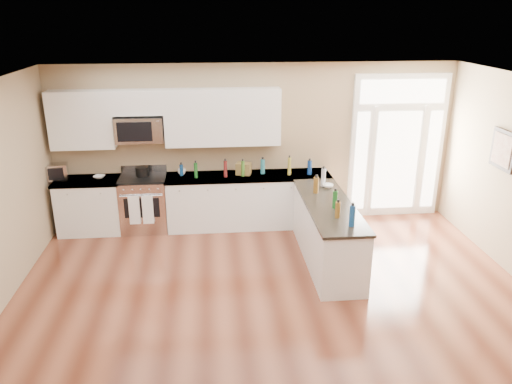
# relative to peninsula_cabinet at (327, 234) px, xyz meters

# --- Properties ---
(ground) EXTENTS (8.00, 8.00, 0.00)m
(ground) POSITION_rel_peninsula_cabinet_xyz_m (-0.93, -2.24, -0.43)
(ground) COLOR #592819
(room_shell) EXTENTS (8.00, 8.00, 8.00)m
(room_shell) POSITION_rel_peninsula_cabinet_xyz_m (-0.93, -2.24, 1.27)
(room_shell) COLOR #9F8764
(room_shell) RESTS_ON ground
(back_cabinet_left) EXTENTS (1.10, 0.66, 0.94)m
(back_cabinet_left) POSITION_rel_peninsula_cabinet_xyz_m (-3.80, 1.45, 0.00)
(back_cabinet_left) COLOR white
(back_cabinet_left) RESTS_ON ground
(back_cabinet_right) EXTENTS (2.85, 0.66, 0.94)m
(back_cabinet_right) POSITION_rel_peninsula_cabinet_xyz_m (-1.08, 1.45, 0.00)
(back_cabinet_right) COLOR white
(back_cabinet_right) RESTS_ON ground
(peninsula_cabinet) EXTENTS (0.69, 2.32, 0.94)m
(peninsula_cabinet) POSITION_rel_peninsula_cabinet_xyz_m (0.00, 0.00, 0.00)
(peninsula_cabinet) COLOR white
(peninsula_cabinet) RESTS_ON ground
(upper_cabinet_left) EXTENTS (1.04, 0.33, 0.95)m
(upper_cabinet_left) POSITION_rel_peninsula_cabinet_xyz_m (-3.81, 1.59, 1.49)
(upper_cabinet_left) COLOR white
(upper_cabinet_left) RESTS_ON room_shell
(upper_cabinet_right) EXTENTS (1.94, 0.33, 0.95)m
(upper_cabinet_right) POSITION_rel_peninsula_cabinet_xyz_m (-1.50, 1.59, 1.49)
(upper_cabinet_right) COLOR white
(upper_cabinet_right) RESTS_ON room_shell
(upper_cabinet_short) EXTENTS (0.82, 0.33, 0.40)m
(upper_cabinet_short) POSITION_rel_peninsula_cabinet_xyz_m (-2.88, 1.59, 1.77)
(upper_cabinet_short) COLOR white
(upper_cabinet_short) RESTS_ON room_shell
(microwave) EXTENTS (0.78, 0.41, 0.42)m
(microwave) POSITION_rel_peninsula_cabinet_xyz_m (-2.88, 1.56, 1.33)
(microwave) COLOR silver
(microwave) RESTS_ON room_shell
(entry_door) EXTENTS (1.70, 0.10, 2.60)m
(entry_door) POSITION_rel_peninsula_cabinet_xyz_m (1.62, 1.71, 0.87)
(entry_door) COLOR white
(entry_door) RESTS_ON ground
(wall_art_near) EXTENTS (0.05, 0.58, 0.58)m
(wall_art_near) POSITION_rel_peninsula_cabinet_xyz_m (2.54, -0.04, 1.27)
(wall_art_near) COLOR black
(wall_art_near) RESTS_ON room_shell
(kitchen_range) EXTENTS (0.78, 0.69, 1.08)m
(kitchen_range) POSITION_rel_peninsula_cabinet_xyz_m (-2.89, 1.45, 0.04)
(kitchen_range) COLOR silver
(kitchen_range) RESTS_ON ground
(stockpot) EXTENTS (0.23, 0.23, 0.17)m
(stockpot) POSITION_rel_peninsula_cabinet_xyz_m (-2.89, 1.53, 0.60)
(stockpot) COLOR black
(stockpot) RESTS_ON kitchen_range
(toaster_oven) EXTENTS (0.34, 0.28, 0.27)m
(toaster_oven) POSITION_rel_peninsula_cabinet_xyz_m (-4.28, 1.51, 0.64)
(toaster_oven) COLOR silver
(toaster_oven) RESTS_ON back_cabinet_left
(cardboard_box) EXTENTS (0.29, 0.24, 0.20)m
(cardboard_box) POSITION_rel_peninsula_cabinet_xyz_m (-1.16, 1.50, 0.61)
(cardboard_box) COLOR brown
(cardboard_box) RESTS_ON back_cabinet_right
(bowl_left) EXTENTS (0.22, 0.22, 0.04)m
(bowl_left) POSITION_rel_peninsula_cabinet_xyz_m (-3.61, 1.51, 0.53)
(bowl_left) COLOR white
(bowl_left) RESTS_ON back_cabinet_left
(bowl_peninsula) EXTENTS (0.22, 0.22, 0.05)m
(bowl_peninsula) POSITION_rel_peninsula_cabinet_xyz_m (0.14, 0.68, 0.53)
(bowl_peninsula) COLOR white
(bowl_peninsula) RESTS_ON peninsula_cabinet
(cup_counter) EXTENTS (0.15, 0.15, 0.11)m
(cup_counter) POSITION_rel_peninsula_cabinet_xyz_m (-2.22, 1.58, 0.56)
(cup_counter) COLOR white
(cup_counter) RESTS_ON back_cabinet_right
(counter_bottles) EXTENTS (2.40, 2.43, 0.31)m
(counter_bottles) POSITION_rel_peninsula_cabinet_xyz_m (-0.49, 0.69, 0.64)
(counter_bottles) COLOR #19591E
(counter_bottles) RESTS_ON back_cabinet_right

